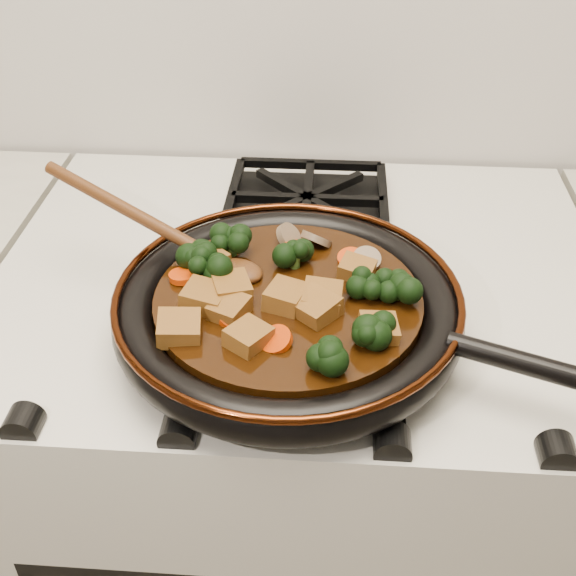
{
  "coord_description": "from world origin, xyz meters",
  "views": [
    {
      "loc": [
        0.04,
        0.96,
        1.42
      ],
      "look_at": [
        -0.01,
        1.56,
        0.97
      ],
      "focal_mm": 45.0,
      "sensor_mm": 36.0,
      "label": 1
    }
  ],
  "objects": [
    {
      "name": "stove",
      "position": [
        0.0,
        1.69,
        0.45
      ],
      "size": [
        0.76,
        0.6,
        0.9
      ],
      "primitive_type": "cube",
      "color": "beige",
      "rests_on": "ground"
    },
    {
      "name": "burner_grate_front",
      "position": [
        0.0,
        1.55,
        0.91
      ],
      "size": [
        0.23,
        0.23,
        0.03
      ],
      "primitive_type": null,
      "color": "black",
      "rests_on": "stove"
    },
    {
      "name": "burner_grate_back",
      "position": [
        0.0,
        1.83,
        0.91
      ],
      "size": [
        0.23,
        0.23,
        0.03
      ],
      "primitive_type": null,
      "color": "black",
      "rests_on": "stove"
    },
    {
      "name": "skillet",
      "position": [
        -0.01,
        1.56,
        0.94
      ],
      "size": [
        0.48,
        0.37,
        0.05
      ],
      "rotation": [
        0.0,
        0.0,
        -0.36
      ],
      "color": "black",
      "rests_on": "burner_grate_front"
    },
    {
      "name": "braising_sauce",
      "position": [
        -0.01,
        1.56,
        0.95
      ],
      "size": [
        0.28,
        0.28,
        0.02
      ],
      "primitive_type": "cylinder",
      "color": "black",
      "rests_on": "skillet"
    },
    {
      "name": "tofu_cube_0",
      "position": [
        0.06,
        1.6,
        0.97
      ],
      "size": [
        0.05,
        0.04,
        0.03
      ],
      "primitive_type": "cube",
      "rotation": [
        -0.07,
        -0.12,
        2.85
      ],
      "color": "brown",
      "rests_on": "braising_sauce"
    },
    {
      "name": "tofu_cube_1",
      "position": [
        0.03,
        1.55,
        0.97
      ],
      "size": [
        0.04,
        0.05,
        0.03
      ],
      "primitive_type": "cube",
      "rotation": [
        -0.04,
        -0.06,
        3.07
      ],
      "color": "brown",
      "rests_on": "braising_sauce"
    },
    {
      "name": "tofu_cube_2",
      "position": [
        0.09,
        1.5,
        0.97
      ],
      "size": [
        0.04,
        0.04,
        0.03
      ],
      "primitive_type": "cube",
      "rotation": [
        0.07,
        0.09,
        0.13
      ],
      "color": "brown",
      "rests_on": "braising_sauce"
    },
    {
      "name": "tofu_cube_3",
      "position": [
        -0.06,
        1.52,
        0.97
      ],
      "size": [
        0.05,
        0.05,
        0.02
      ],
      "primitive_type": "cube",
      "rotation": [
        0.0,
        -0.07,
        1.15
      ],
      "color": "brown",
      "rests_on": "braising_sauce"
    },
    {
      "name": "tofu_cube_4",
      "position": [
        -0.07,
        1.56,
        0.97
      ],
      "size": [
        0.05,
        0.05,
        0.03
      ],
      "primitive_type": "cube",
      "rotation": [
        0.05,
        0.01,
        1.91
      ],
      "color": "brown",
      "rests_on": "braising_sauce"
    },
    {
      "name": "tofu_cube_5",
      "position": [
        -0.11,
        1.49,
        0.97
      ],
      "size": [
        0.05,
        0.05,
        0.03
      ],
      "primitive_type": "cube",
      "rotation": [
        0.07,
        -0.07,
        1.71
      ],
      "color": "brown",
      "rests_on": "braising_sauce"
    },
    {
      "name": "tofu_cube_6",
      "position": [
        -0.09,
        1.54,
        0.97
      ],
      "size": [
        0.05,
        0.05,
        0.03
      ],
      "primitive_type": "cube",
      "rotation": [
        0.05,
        -0.1,
        2.95
      ],
      "color": "brown",
      "rests_on": "braising_sauce"
    },
    {
      "name": "tofu_cube_7",
      "position": [
        0.02,
        1.53,
        0.97
      ],
      "size": [
        0.06,
        0.06,
        0.03
      ],
      "primitive_type": "cube",
      "rotation": [
        -0.02,
        -0.09,
        0.86
      ],
      "color": "brown",
      "rests_on": "braising_sauce"
    },
    {
      "name": "tofu_cube_8",
      "position": [
        -0.1,
        1.61,
        0.97
      ],
      "size": [
        0.05,
        0.05,
        0.02
      ],
      "primitive_type": "cube",
      "rotation": [
        0.04,
        -0.09,
        0.89
      ],
      "color": "brown",
      "rests_on": "braising_sauce"
    },
    {
      "name": "tofu_cube_9",
      "position": [
        -0.04,
        1.48,
        0.97
      ],
      "size": [
        0.05,
        0.05,
        0.02
      ],
      "primitive_type": "cube",
      "rotation": [
        0.05,
        0.05,
        0.96
      ],
      "color": "brown",
      "rests_on": "braising_sauce"
    },
    {
      "name": "tofu_cube_10",
      "position": [
        -0.01,
        1.55,
        0.97
      ],
      "size": [
        0.05,
        0.05,
        0.03
      ],
      "primitive_type": "cube",
      "rotation": [
        0.06,
        0.06,
        1.27
      ],
      "color": "brown",
      "rests_on": "braising_sauce"
    },
    {
      "name": "broccoli_floret_0",
      "position": [
        -0.0,
        1.61,
        0.97
      ],
      "size": [
        0.08,
        0.08,
        0.06
      ],
      "primitive_type": null,
      "rotation": [
        0.06,
        -0.08,
        1.11
      ],
      "color": "black",
      "rests_on": "braising_sauce"
    },
    {
      "name": "broccoli_floret_1",
      "position": [
        -0.08,
        1.63,
        0.97
      ],
      "size": [
        0.08,
        0.07,
        0.07
      ],
      "primitive_type": null,
      "rotation": [
        -0.17,
        -0.08,
        1.35
      ],
      "color": "black",
      "rests_on": "braising_sauce"
    },
    {
      "name": "broccoli_floret_2",
      "position": [
        -0.09,
        1.59,
        0.97
      ],
      "size": [
        0.08,
        0.09,
        0.07
      ],
      "primitive_type": null,
      "rotation": [
        -0.23,
        -0.13,
        2.49
      ],
      "color": "black",
      "rests_on": "braising_sauce"
    },
    {
      "name": "broccoli_floret_3",
      "position": [
        0.11,
        1.57,
        0.97
      ],
      "size": [
        0.07,
        0.08,
        0.07
      ],
      "primitive_type": null,
      "rotation": [
        -0.25,
        -0.06,
        0.19
      ],
      "color": "black",
      "rests_on": "braising_sauce"
    },
    {
      "name": "broccoli_floret_4",
      "position": [
        0.08,
        1.49,
        0.97
      ],
      "size": [
        0.09,
        0.09,
        0.07
      ],
      "primitive_type": null,
      "rotation": [
        0.13,
        -0.17,
        0.55
      ],
      "color": "black",
      "rests_on": "braising_sauce"
    },
    {
      "name": "broccoli_floret_5",
      "position": [
        0.07,
        1.57,
        0.97
      ],
      "size": [
        0.07,
        0.06,
        0.06
      ],
      "primitive_type": null,
      "rotation": [
        -0.0,
        -0.2,
        2.99
      ],
      "color": "black",
      "rests_on": "braising_sauce"
    },
    {
      "name": "broccoli_floret_6",
      "position": [
        0.04,
        1.45,
        0.97
      ],
      "size": [
        0.09,
        0.09,
        0.07
      ],
      "primitive_type": null,
      "rotation": [
        0.14,
        -0.22,
        0.51
      ],
      "color": "black",
      "rests_on": "braising_sauce"
    },
    {
      "name": "broccoli_floret_7",
      "position": [
        -0.11,
        1.6,
        0.97
      ],
      "size": [
        0.07,
        0.07,
        0.07
      ],
      "primitive_type": null,
      "rotation": [
        -0.14,
        0.12,
        1.38
      ],
      "color": "black",
      "rests_on": "braising_sauce"
    },
    {
      "name": "carrot_coin_0",
      "position": [
        -0.0,
        1.65,
        0.96
      ],
      "size": [
        0.03,
        0.03,
        0.02
      ],
      "primitive_type": "cylinder",
      "rotation": [
        -0.31,
        0.1,
        0.0
      ],
      "color": "#C53305",
      "rests_on": "braising_sauce"
    },
    {
      "name": "carrot_coin_1",
      "position": [
        -0.12,
        1.58,
        0.96
      ],
      "size": [
        0.03,
        0.03,
        0.01
      ],
      "primitive_type": "cylinder",
      "rotation": [
        -0.09,
        -0.04,
        0.0
      ],
      "color": "#C53305",
      "rests_on": "braising_sauce"
    },
    {
      "name": "carrot_coin_2",
      "position": [
        0.06,
        1.63,
        0.96
      ],
      "size": [
        0.03,
        0.03,
        0.02
      ],
      "primitive_type": "cylinder",
      "rotation": [
        0.23,
        -0.13,
        0.0
      ],
      "color": "#C53305",
      "rests_on": "braising_sauce"
    },
    {
      "name": "carrot_coin_3",
      "position": [
        -0.06,
        1.52,
        0.96
      ],
      "size": [
        0.03,
        0.03,
        0.02
      ],
      "primitive_type": "cylinder",
      "rotation": [
        0.29,
        0.29,
        0.0
      ],
      "color": "#C53305",
      "rests_on": "braising_sauce"
    },
    {
      "name": "carrot_coin_4",
      "position": [
        -0.01,
        1.48,
        0.96
      ],
      "size": [
        0.04,
        0.03,
        0.03
      ],
      "primitive_type": "cylinder",
      "rotation": [
        0.3,
        -0.34,
        0.0
      ],
      "color": "#C53305",
      "rests_on": "braising_sauce"
    },
    {
      "name": "mushroom_slice_0",
      "position": [
        0.08,
        1.62,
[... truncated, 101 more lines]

